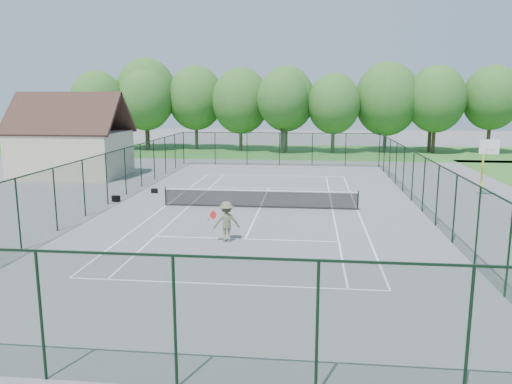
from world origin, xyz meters
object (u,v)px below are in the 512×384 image
at_px(tennis_player, 227,222).
at_px(sports_bag_a, 116,199).
at_px(tennis_net, 260,198).
at_px(basketball_goal, 486,156).

bearing_deg(tennis_player, sports_bag_a, 136.66).
height_order(sports_bag_a, tennis_player, tennis_player).
xyz_separation_m(sports_bag_a, tennis_player, (8.05, -7.60, 0.71)).
relative_size(tennis_net, tennis_player, 6.25).
distance_m(tennis_net, sports_bag_a, 8.86).
bearing_deg(tennis_player, tennis_net, 83.57).
distance_m(sports_bag_a, tennis_player, 11.09).
bearing_deg(basketball_goal, tennis_player, -141.24).
relative_size(tennis_net, basketball_goal, 3.04).
distance_m(tennis_net, tennis_player, 6.87).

